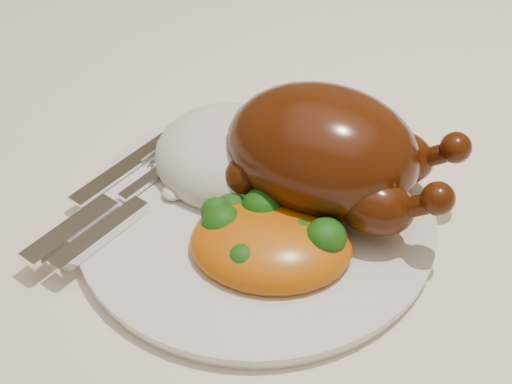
% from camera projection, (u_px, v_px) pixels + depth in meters
% --- Properties ---
extents(dining_table, '(1.60, 0.90, 0.76)m').
position_uv_depth(dining_table, '(329.00, 218.00, 0.70)').
color(dining_table, brown).
rests_on(dining_table, floor).
extents(tablecloth, '(1.73, 1.03, 0.18)m').
position_uv_depth(tablecloth, '(335.00, 161.00, 0.65)').
color(tablecloth, white).
rests_on(tablecloth, dining_table).
extents(dinner_plate, '(0.32, 0.32, 0.01)m').
position_uv_depth(dinner_plate, '(256.00, 217.00, 0.55)').
color(dinner_plate, silver).
rests_on(dinner_plate, tablecloth).
extents(roast_chicken, '(0.18, 0.11, 0.09)m').
position_uv_depth(roast_chicken, '(327.00, 152.00, 0.53)').
color(roast_chicken, '#4A1907').
rests_on(roast_chicken, dinner_plate).
extents(rice_mound, '(0.13, 0.12, 0.07)m').
position_uv_depth(rice_mound, '(234.00, 157.00, 0.57)').
color(rice_mound, white).
rests_on(rice_mound, dinner_plate).
extents(mac_and_cheese, '(0.14, 0.12, 0.05)m').
position_uv_depth(mac_and_cheese, '(275.00, 238.00, 0.51)').
color(mac_and_cheese, '#CE5D0D').
rests_on(mac_and_cheese, dinner_plate).
extents(cutlery, '(0.06, 0.20, 0.01)m').
position_uv_depth(cutlery, '(105.00, 209.00, 0.54)').
color(cutlery, silver).
rests_on(cutlery, dinner_plate).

